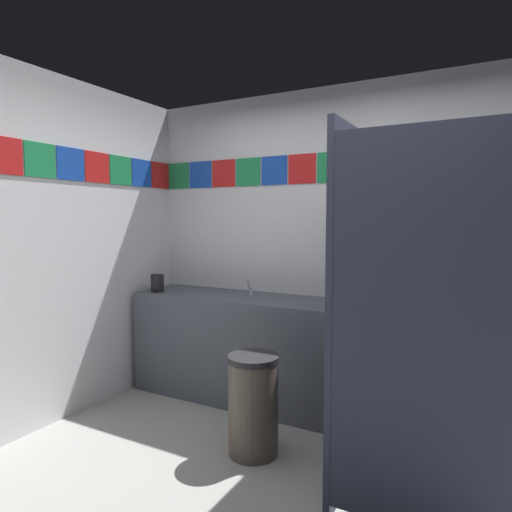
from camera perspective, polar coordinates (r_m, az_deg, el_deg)
ground_plane at (r=2.71m, az=-0.21°, el=-29.52°), size 7.93×7.93×0.00m
wall_back at (r=3.71m, az=11.58°, el=1.15°), size 3.61×0.09×2.59m
wall_side at (r=3.52m, az=-27.53°, el=0.54°), size 0.09×3.08×2.59m
vanity_counter at (r=3.86m, az=-1.42°, el=-11.50°), size 1.96×0.58×0.88m
faucet_center at (r=3.83m, az=-0.77°, el=-4.18°), size 0.04×0.10×0.14m
soap_dispenser at (r=4.07m, az=-12.45°, el=-3.39°), size 0.09×0.09×0.16m
stall_divider at (r=2.64m, az=15.94°, el=-6.70°), size 0.92×1.44×2.02m
toilet at (r=3.36m, az=23.85°, el=-16.96°), size 0.39×0.49×0.74m
trash_bin at (r=3.05m, az=-0.35°, el=-18.38°), size 0.33×0.33×0.65m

